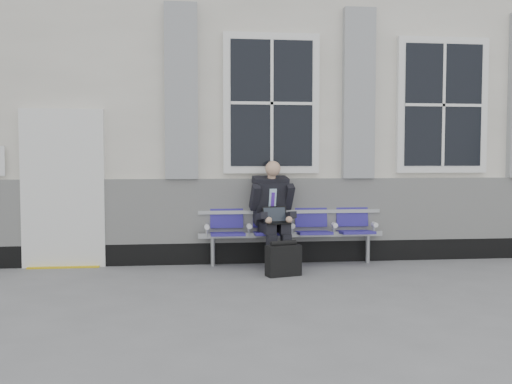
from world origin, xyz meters
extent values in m
plane|color=slate|center=(0.00, 0.00, 0.00)|extent=(70.00, 70.00, 0.00)
cube|color=silver|center=(0.00, 3.50, 2.10)|extent=(14.00, 4.00, 4.20)
cube|color=black|center=(0.00, 1.47, 0.15)|extent=(14.00, 0.10, 0.30)
cube|color=silver|center=(0.00, 1.46, 0.75)|extent=(14.00, 0.08, 0.90)
cube|color=#939598|center=(-3.40, 1.44, 2.40)|extent=(0.45, 0.14, 2.40)
cube|color=#939598|center=(-0.90, 1.44, 2.40)|extent=(0.45, 0.14, 2.40)
cube|color=white|center=(-2.15, 1.46, 2.25)|extent=(1.35, 0.10, 1.95)
cube|color=black|center=(-2.15, 1.41, 2.25)|extent=(1.15, 0.02, 1.75)
cube|color=white|center=(0.35, 1.46, 2.25)|extent=(1.35, 0.10, 1.95)
cube|color=black|center=(0.35, 1.41, 2.25)|extent=(1.15, 0.02, 1.75)
cube|color=black|center=(-5.00, 1.60, 1.05)|extent=(0.95, 0.30, 2.10)
cube|color=white|center=(-5.00, 1.45, 1.05)|extent=(1.10, 0.10, 2.20)
cube|color=gold|center=(-5.00, 1.48, 0.01)|extent=(0.95, 0.30, 0.02)
cube|color=#9EA0A3|center=(-1.88, 1.30, 0.42)|extent=(2.60, 0.07, 0.07)
cube|color=#9EA0A3|center=(-1.88, 1.42, 0.73)|extent=(2.60, 0.05, 0.05)
cylinder|color=#9EA0A3|center=(-2.98, 1.30, 0.20)|extent=(0.06, 0.06, 0.39)
cylinder|color=#9EA0A3|center=(-0.78, 1.30, 0.20)|extent=(0.06, 0.06, 0.39)
cube|color=navy|center=(-2.78, 1.22, 0.45)|extent=(0.46, 0.42, 0.07)
cube|color=navy|center=(-2.78, 1.43, 0.71)|extent=(0.46, 0.10, 0.40)
cube|color=navy|center=(-2.18, 1.22, 0.45)|extent=(0.46, 0.42, 0.07)
cube|color=navy|center=(-2.18, 1.43, 0.71)|extent=(0.46, 0.10, 0.40)
cube|color=navy|center=(-1.58, 1.22, 0.45)|extent=(0.46, 0.42, 0.07)
cube|color=navy|center=(-1.58, 1.43, 0.71)|extent=(0.46, 0.10, 0.40)
cube|color=navy|center=(-0.98, 1.22, 0.45)|extent=(0.46, 0.42, 0.07)
cube|color=navy|center=(-0.98, 1.43, 0.71)|extent=(0.46, 0.10, 0.40)
cylinder|color=white|center=(-3.06, 1.25, 0.55)|extent=(0.07, 0.12, 0.07)
cylinder|color=white|center=(-2.48, 1.25, 0.55)|extent=(0.07, 0.12, 0.07)
cylinder|color=white|center=(-1.88, 1.25, 0.55)|extent=(0.07, 0.12, 0.07)
cylinder|color=white|center=(-1.28, 1.25, 0.55)|extent=(0.07, 0.12, 0.07)
cylinder|color=white|center=(-0.70, 1.25, 0.55)|extent=(0.07, 0.12, 0.07)
cube|color=black|center=(-2.21, 0.83, 0.05)|extent=(0.15, 0.27, 0.09)
cube|color=black|center=(-2.01, 0.86, 0.05)|extent=(0.15, 0.27, 0.09)
cube|color=black|center=(-2.22, 0.89, 0.25)|extent=(0.14, 0.15, 0.47)
cube|color=black|center=(-2.02, 0.92, 0.25)|extent=(0.14, 0.15, 0.47)
cube|color=black|center=(-2.26, 1.11, 0.54)|extent=(0.21, 0.47, 0.14)
cube|color=black|center=(-2.06, 1.14, 0.54)|extent=(0.21, 0.47, 0.14)
cube|color=black|center=(-2.19, 1.32, 0.87)|extent=(0.47, 0.40, 0.64)
cube|color=#B8E0F2|center=(-2.17, 1.20, 0.89)|extent=(0.11, 0.11, 0.36)
cube|color=#5428BB|center=(-2.17, 1.19, 0.87)|extent=(0.06, 0.08, 0.30)
cube|color=black|center=(-2.18, 1.29, 1.17)|extent=(0.51, 0.31, 0.14)
cylinder|color=tan|center=(-2.17, 1.24, 1.24)|extent=(0.11, 0.11, 0.10)
sphere|color=tan|center=(-2.17, 1.18, 1.34)|extent=(0.21, 0.21, 0.21)
cube|color=black|center=(-2.41, 1.18, 0.95)|extent=(0.14, 0.30, 0.37)
cube|color=black|center=(-1.93, 1.26, 0.95)|extent=(0.14, 0.30, 0.37)
cube|color=black|center=(-2.34, 1.01, 0.71)|extent=(0.14, 0.32, 0.14)
cube|color=black|center=(-1.95, 1.07, 0.71)|extent=(0.14, 0.32, 0.14)
sphere|color=tan|center=(-2.26, 0.88, 0.67)|extent=(0.09, 0.09, 0.09)
sphere|color=tan|center=(-1.98, 0.92, 0.67)|extent=(0.09, 0.09, 0.09)
cube|color=black|center=(-2.13, 0.98, 0.62)|extent=(0.36, 0.28, 0.02)
cube|color=black|center=(-2.15, 1.10, 0.73)|extent=(0.34, 0.14, 0.21)
cube|color=black|center=(-2.15, 1.09, 0.73)|extent=(0.31, 0.11, 0.18)
cube|color=black|center=(-2.12, 0.54, 0.19)|extent=(0.47, 0.30, 0.39)
cylinder|color=black|center=(-2.12, 0.54, 0.41)|extent=(0.35, 0.16, 0.07)
camera|label=1|loc=(-3.26, -6.50, 1.49)|focal=40.00mm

